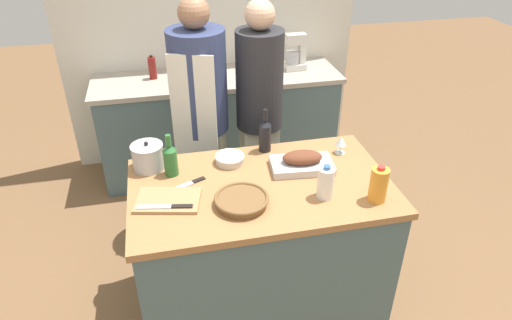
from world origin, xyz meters
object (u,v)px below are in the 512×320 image
Objects in this scene: wine_bottle_green at (265,135)px; wine_bottle_dark at (170,159)px; knife_paring at (190,183)px; juice_jug at (379,185)px; milk_jug at (326,183)px; person_cook_aproned at (201,113)px; wicker_basket at (242,200)px; wine_glass_left at (341,142)px; stock_pot at (148,157)px; roasting_pan at (302,162)px; stand_mixer at (295,55)px; knife_chef at (167,207)px; condiment_bottle_extra at (188,64)px; cutting_board at (168,200)px; person_cook_guest at (259,109)px; condiment_bottle_tall at (245,62)px; condiment_bottle_short at (152,68)px; mixing_bowl at (230,158)px.

wine_bottle_green is 1.10× the size of wine_bottle_dark.
knife_paring is at bearing -151.20° from wine_bottle_green.
juice_jug is 1.08× the size of milk_jug.
person_cook_aproned is at bearing 79.09° from knife_paring.
wine_glass_left is (0.68, 0.38, 0.05)m from wicker_basket.
person_cook_aproned is at bearing 123.18° from wine_bottle_green.
wine_bottle_dark reaches higher than milk_jug.
roasting_pan is at bearing -12.97° from stock_pot.
roasting_pan is 0.91m from person_cook_aproned.
stock_pot reaches higher than wine_glass_left.
stand_mixer is at bearing 60.60° from person_cook_aproned.
roasting_pan is 1.91× the size of knife_paring.
condiment_bottle_extra reaches higher than knife_chef.
cutting_board is 1.14m from person_cook_guest.
knife_paring is (0.13, 0.14, -0.01)m from cutting_board.
knife_chef is 0.25m from knife_paring.
wine_bottle_dark is (-0.77, 0.39, 0.01)m from milk_jug.
person_cook_aproned is 1.02× the size of person_cook_guest.
wine_bottle_dark reaches higher than roasting_pan.
condiment_bottle_short is at bearing -179.54° from condiment_bottle_tall.
person_cook_guest is (0.65, 0.64, -0.06)m from wine_bottle_dark.
knife_chef is at bearing -97.16° from cutting_board.
cutting_board is 2.09× the size of mixing_bowl.
condiment_bottle_tall is (0.40, 1.88, 0.05)m from wicker_basket.
wine_glass_left is 0.40× the size of knife_chef.
person_cook_guest is (0.70, 0.97, 0.02)m from knife_chef.
cutting_board is 1.31× the size of knife_chef.
knife_chef reaches higher than knife_paring.
stand_mixer is 1.22m from condiment_bottle_short.
milk_jug is at bearing -21.59° from knife_paring.
wine_bottle_green is 0.46m from wine_glass_left.
juice_jug reaches higher than condiment_bottle_short.
knife_chef is at bearing -122.96° from knife_paring.
juice_jug is 1.13× the size of condiment_bottle_tall.
person_cook_aproned is at bearing -119.55° from condiment_bottle_tall.
wicker_basket is 0.44m from milk_jug.
wine_bottle_dark is at bearing -87.72° from condiment_bottle_short.
milk_jug is at bearing 161.48° from juice_jug.
condiment_bottle_extra is at bearing 81.23° from wine_bottle_dark.
person_cook_aproned is (0.01, -0.85, -0.05)m from condiment_bottle_extra.
stand_mixer is (0.83, 1.84, 0.10)m from wicker_basket.
wine_glass_left is 1.68m from condiment_bottle_extra.
wine_bottle_green is 1.38m from condiment_bottle_tall.
juice_jug is 0.82× the size of wine_bottle_dark.
wine_bottle_dark is at bearing 155.12° from juice_jug.
person_cook_aproned is (0.30, -0.86, -0.04)m from condiment_bottle_short.
knife_chef is (-1.06, -0.34, -0.06)m from wine_glass_left.
wine_bottle_dark is 1.29× the size of knife_paring.
knife_paring is 1.64m from condiment_bottle_short.
cutting_board is 1.08m from juice_jug.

